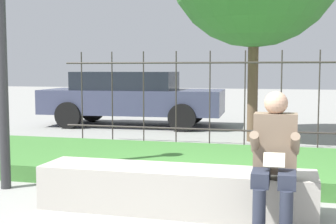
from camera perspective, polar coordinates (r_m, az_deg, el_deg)
The scene contains 7 objects.
ground_plane at distance 4.86m, azimuth 1.26°, elevation -12.01°, with size 60.00×60.00×0.00m, color gray.
stone_bench at distance 4.81m, azimuth 0.83°, elevation -9.73°, with size 2.78×0.60×0.45m.
person_seated_reader at distance 4.26m, azimuth 12.87°, elevation -5.23°, with size 0.42×0.73×1.25m.
grass_berm at distance 6.64m, azimuth 5.04°, elevation -6.38°, with size 8.23×2.39×0.21m.
iron_fence at distance 8.38m, azimuth 7.22°, elevation 1.68°, with size 6.23×0.03×1.77m.
car_parked_left at distance 11.87m, azimuth -4.50°, elevation 1.86°, with size 4.60×2.01×1.37m.
street_lamp at distance 5.96m, azimuth -19.79°, elevation 12.78°, with size 0.28×0.28×3.63m.
Camera 1 is at (1.06, -4.52, 1.44)m, focal length 50.00 mm.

